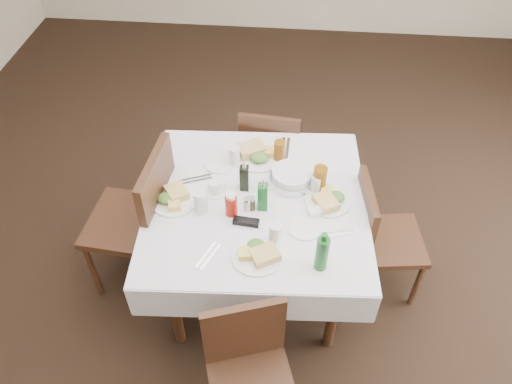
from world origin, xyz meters
TOP-DOWN VIEW (x-y plane):
  - ground_plane at (0.00, 0.00)m, footprint 7.00×7.00m
  - room_shell at (0.00, 0.00)m, footprint 6.04×7.04m
  - dining_table at (-0.13, -0.01)m, footprint 1.29×1.29m
  - chair_north at (-0.10, 0.73)m, footprint 0.44×0.44m
  - chair_south at (-0.09, -0.84)m, footprint 0.50×0.50m
  - chair_east at (0.58, 0.05)m, footprint 0.45×0.45m
  - chair_west at (-0.80, -0.02)m, footprint 0.52×0.52m
  - meal_north at (-0.16, 0.35)m, footprint 0.30×0.30m
  - meal_south at (-0.09, -0.40)m, footprint 0.26×0.26m
  - meal_east at (0.26, 0.01)m, footprint 0.26×0.26m
  - meal_west at (-0.59, -0.06)m, footprint 0.25×0.25m
  - side_plate_a at (-0.38, 0.26)m, footprint 0.18×0.18m
  - side_plate_b at (0.14, -0.20)m, footprint 0.17×0.17m
  - water_n at (-0.29, 0.28)m, footprint 0.07×0.07m
  - water_s at (-0.01, -0.30)m, footprint 0.07×0.07m
  - water_e at (0.19, 0.09)m, footprint 0.06×0.06m
  - water_w at (-0.42, -0.12)m, footprint 0.07×0.07m
  - iced_tea_a at (-0.03, 0.33)m, footprint 0.07×0.07m
  - iced_tea_b at (0.21, 0.11)m, footprint 0.08×0.08m
  - bread_basket at (0.05, 0.15)m, footprint 0.25×0.25m
  - oil_cruet_dark at (-0.21, 0.07)m, footprint 0.05×0.05m
  - oil_cruet_green at (-0.09, -0.07)m, footprint 0.05×0.05m
  - ketchup_bottle at (-0.26, -0.12)m, footprint 0.07×0.07m
  - salt_shaker at (-0.17, -0.09)m, footprint 0.04×0.04m
  - pepper_shaker at (-0.15, -0.08)m, footprint 0.04×0.04m
  - coffee_mug at (-0.37, 0.03)m, footprint 0.13×0.12m
  - sunglasses at (-0.17, -0.19)m, footprint 0.14×0.06m
  - green_bottle at (0.22, -0.43)m, footprint 0.06×0.06m
  - sugar_caddy at (0.20, -0.09)m, footprint 0.10×0.08m
  - cutlery_n at (0.00, 0.44)m, footprint 0.06×0.20m
  - cutlery_s at (-0.34, -0.42)m, footprint 0.11×0.18m
  - cutlery_e at (0.29, -0.21)m, footprint 0.21×0.10m
  - cutlery_w at (-0.49, 0.12)m, footprint 0.18×0.11m

SIDE VIEW (x-z plane):
  - ground_plane at x=0.00m, z-range 0.00..0.00m
  - chair_south at x=-0.09m, z-range 0.06..0.90m
  - chair_north at x=-0.10m, z-range 0.06..0.91m
  - chair_east at x=0.58m, z-range 0.06..0.92m
  - chair_west at x=-0.80m, z-range 0.07..1.10m
  - dining_table at x=-0.13m, z-range 0.29..1.06m
  - cutlery_w at x=-0.49m, z-range 0.76..0.77m
  - cutlery_s at x=-0.34m, z-range 0.76..0.77m
  - cutlery_e at x=0.29m, z-range 0.76..0.77m
  - cutlery_n at x=0.00m, z-range 0.76..0.77m
  - side_plate_b at x=0.14m, z-range 0.76..0.77m
  - side_plate_a at x=-0.38m, z-range 0.76..0.78m
  - sunglasses at x=-0.17m, z-range 0.76..0.79m
  - meal_west at x=-0.59m, z-range 0.76..0.81m
  - meal_south at x=-0.09m, z-range 0.76..0.81m
  - meal_east at x=0.26m, z-range 0.76..0.81m
  - sugar_caddy at x=0.20m, z-range 0.76..0.81m
  - meal_north at x=-0.16m, z-range 0.75..0.82m
  - coffee_mug at x=-0.37m, z-range 0.76..0.84m
  - bread_basket at x=0.05m, z-range 0.76..0.84m
  - salt_shaker at x=-0.17m, z-range 0.76..0.85m
  - pepper_shaker at x=-0.15m, z-range 0.76..0.85m
  - water_e at x=0.19m, z-range 0.76..0.87m
  - water_n at x=-0.29m, z-range 0.76..0.89m
  - water_s at x=-0.01m, z-range 0.76..0.89m
  - ketchup_bottle at x=-0.26m, z-range 0.76..0.90m
  - water_w at x=-0.42m, z-range 0.76..0.90m
  - iced_tea_a at x=-0.03m, z-range 0.76..0.90m
  - iced_tea_b at x=0.21m, z-range 0.76..0.92m
  - oil_cruet_dark at x=-0.21m, z-range 0.75..0.95m
  - oil_cruet_green at x=-0.09m, z-range 0.75..0.97m
  - green_bottle at x=0.22m, z-range 0.75..0.99m
  - room_shell at x=0.00m, z-range 0.31..3.11m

